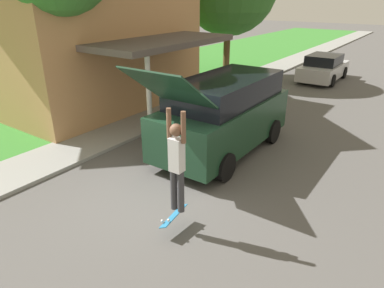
{
  "coord_description": "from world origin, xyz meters",
  "views": [
    {
      "loc": [
        4.87,
        -5.28,
        4.38
      ],
      "look_at": [
        0.61,
        0.75,
        1.17
      ],
      "focal_mm": 32.0,
      "sensor_mm": 36.0,
      "label": 1
    }
  ],
  "objects_px": {
    "suv_parked": "(224,114)",
    "skateboarder": "(177,161)",
    "car_down_street": "(323,68)",
    "skateboard": "(173,215)"
  },
  "relations": [
    {
      "from": "suv_parked",
      "to": "skateboarder",
      "type": "relative_size",
      "value": 2.78
    },
    {
      "from": "skateboarder",
      "to": "skateboard",
      "type": "bearing_deg",
      "value": 177.6
    },
    {
      "from": "suv_parked",
      "to": "skateboard",
      "type": "height_order",
      "value": "suv_parked"
    },
    {
      "from": "car_down_street",
      "to": "skateboarder",
      "type": "relative_size",
      "value": 2.04
    },
    {
      "from": "suv_parked",
      "to": "skateboard",
      "type": "relative_size",
      "value": 7.34
    },
    {
      "from": "car_down_street",
      "to": "skateboard",
      "type": "relative_size",
      "value": 5.39
    },
    {
      "from": "car_down_street",
      "to": "skateboarder",
      "type": "distance_m",
      "value": 15.43
    },
    {
      "from": "car_down_street",
      "to": "skateboarder",
      "type": "bearing_deg",
      "value": -84.16
    },
    {
      "from": "skateboarder",
      "to": "skateboard",
      "type": "height_order",
      "value": "skateboarder"
    },
    {
      "from": "suv_parked",
      "to": "skateboarder",
      "type": "bearing_deg",
      "value": -71.97
    }
  ]
}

